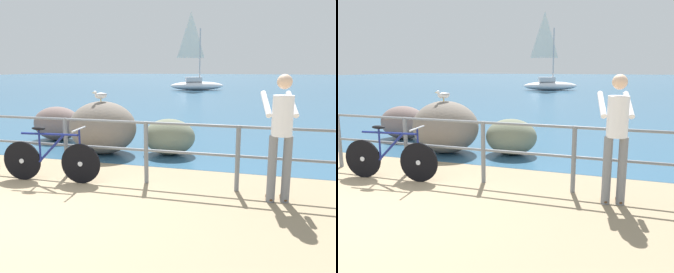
{
  "view_description": "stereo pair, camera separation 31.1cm",
  "coord_description": "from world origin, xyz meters",
  "views": [
    {
      "loc": [
        3.27,
        -3.52,
        1.87
      ],
      "look_at": [
        1.72,
        2.12,
        0.71
      ],
      "focal_mm": 37.65,
      "sensor_mm": 36.0,
      "label": 1
    },
    {
      "loc": [
        3.57,
        -3.43,
        1.87
      ],
      "look_at": [
        1.72,
        2.12,
        0.71
      ],
      "focal_mm": 37.65,
      "sensor_mm": 36.0,
      "label": 2
    }
  ],
  "objects": [
    {
      "name": "person_at_railing",
      "position": [
        3.51,
        1.44,
        0.99
      ],
      "size": [
        0.53,
        0.67,
        1.78
      ],
      "rotation": [
        0.0,
        0.0,
        1.77
      ],
      "color": "slate",
      "rests_on": "ground_plane"
    },
    {
      "name": "breakwater_boulder_right",
      "position": [
        1.32,
        3.68,
        0.39
      ],
      "size": [
        1.12,
        0.91,
        0.78
      ],
      "color": "slate",
      "rests_on": "ground"
    },
    {
      "name": "breakwater_boulder_main",
      "position": [
        -0.11,
        3.39,
        0.57
      ],
      "size": [
        1.49,
        1.22,
        1.15
      ],
      "color": "slate",
      "rests_on": "ground"
    },
    {
      "name": "sea_surface",
      "position": [
        0.0,
        47.64,
        0.0
      ],
      "size": [
        120.0,
        90.0,
        0.01
      ],
      "primitive_type": "cube",
      "color": "#2D5675",
      "rests_on": "ground_plane"
    },
    {
      "name": "bicycle",
      "position": [
        -0.08,
        1.37,
        0.39
      ],
      "size": [
        1.7,
        0.48,
        0.92
      ],
      "rotation": [
        0.0,
        0.0,
        0.09
      ],
      "color": "black",
      "rests_on": "ground_plane"
    },
    {
      "name": "sailboat",
      "position": [
        -2.21,
        25.13,
        0.71
      ],
      "size": [
        4.57,
        2.85,
        6.16
      ],
      "rotation": [
        0.0,
        0.0,
        0.38
      ],
      "color": "white",
      "rests_on": "sea_surface"
    },
    {
      "name": "seagull",
      "position": [
        -0.11,
        3.35,
        1.28
      ],
      "size": [
        0.3,
        0.28,
        0.23
      ],
      "rotation": [
        0.0,
        0.0,
        3.87
      ],
      "color": "gold",
      "rests_on": "breakwater_boulder_main"
    },
    {
      "name": "promenade_railing",
      "position": [
        0.0,
        1.72,
        0.64
      ],
      "size": [
        8.83,
        0.07,
        1.02
      ],
      "color": "slate",
      "rests_on": "ground_plane"
    },
    {
      "name": "breakwater_boulder_left",
      "position": [
        -1.89,
        4.4,
        0.43
      ],
      "size": [
        1.28,
        0.89,
        0.87
      ],
      "color": "#77635F",
      "rests_on": "ground"
    },
    {
      "name": "ground_plane",
      "position": [
        0.0,
        20.0,
        -0.05
      ],
      "size": [
        120.0,
        120.0,
        0.1
      ],
      "primitive_type": "cube",
      "color": "#937F60"
    }
  ]
}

